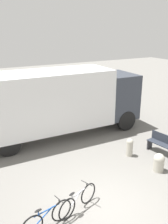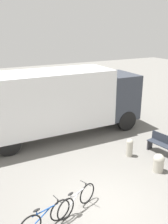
{
  "view_description": "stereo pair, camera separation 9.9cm",
  "coord_description": "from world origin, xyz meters",
  "px_view_note": "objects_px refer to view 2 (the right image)",
  "views": [
    {
      "loc": [
        -3.65,
        -5.42,
        5.42
      ],
      "look_at": [
        1.37,
        3.76,
        1.82
      ],
      "focal_mm": 40.0,
      "sensor_mm": 36.0,
      "label": 1
    },
    {
      "loc": [
        -3.56,
        -5.47,
        5.42
      ],
      "look_at": [
        1.37,
        3.76,
        1.82
      ],
      "focal_mm": 40.0,
      "sensor_mm": 36.0,
      "label": 2
    }
  ],
  "objects_px": {
    "delivery_truck": "(56,101)",
    "bollard_far_bench": "(130,147)",
    "bicycle_middle": "(77,200)",
    "bicycle_near": "(46,217)",
    "park_bench": "(167,145)",
    "bollard_near_bench": "(159,162)"
  },
  "relations": [
    {
      "from": "bicycle_near",
      "to": "bicycle_middle",
      "type": "relative_size",
      "value": 1.04
    },
    {
      "from": "park_bench",
      "to": "bollard_far_bench",
      "type": "relative_size",
      "value": 2.23
    },
    {
      "from": "bicycle_near",
      "to": "park_bench",
      "type": "bearing_deg",
      "value": 2.0
    },
    {
      "from": "delivery_truck",
      "to": "park_bench",
      "type": "distance_m",
      "value": 5.65
    },
    {
      "from": "delivery_truck",
      "to": "bollard_far_bench",
      "type": "bearing_deg",
      "value": -59.97
    },
    {
      "from": "delivery_truck",
      "to": "bicycle_near",
      "type": "distance_m",
      "value": 6.59
    },
    {
      "from": "bicycle_middle",
      "to": "bollard_near_bench",
      "type": "bearing_deg",
      "value": -13.41
    },
    {
      "from": "delivery_truck",
      "to": "park_bench",
      "type": "xyz_separation_m",
      "value": [
        3.41,
        -4.28,
        -1.4
      ]
    },
    {
      "from": "delivery_truck",
      "to": "bollard_near_bench",
      "type": "height_order",
      "value": "delivery_truck"
    },
    {
      "from": "bollard_near_bench",
      "to": "park_bench",
      "type": "bearing_deg",
      "value": 33.2
    },
    {
      "from": "delivery_truck",
      "to": "park_bench",
      "type": "relative_size",
      "value": 4.96
    },
    {
      "from": "bicycle_middle",
      "to": "bollard_near_bench",
      "type": "xyz_separation_m",
      "value": [
        3.82,
        0.49,
        0.02
      ]
    },
    {
      "from": "park_bench",
      "to": "bicycle_near",
      "type": "relative_size",
      "value": 1.1
    },
    {
      "from": "bollard_far_bench",
      "to": "bicycle_middle",
      "type": "bearing_deg",
      "value": -150.74
    },
    {
      "from": "delivery_truck",
      "to": "bicycle_near",
      "type": "relative_size",
      "value": 5.44
    },
    {
      "from": "bollard_far_bench",
      "to": "delivery_truck",
      "type": "bearing_deg",
      "value": 118.78
    },
    {
      "from": "bollard_near_bench",
      "to": "bollard_far_bench",
      "type": "bearing_deg",
      "value": 98.79
    },
    {
      "from": "delivery_truck",
      "to": "bicycle_middle",
      "type": "bearing_deg",
      "value": -105.14
    },
    {
      "from": "delivery_truck",
      "to": "bicycle_middle",
      "type": "relative_size",
      "value": 5.67
    },
    {
      "from": "bicycle_near",
      "to": "bollard_far_bench",
      "type": "bearing_deg",
      "value": 13.72
    },
    {
      "from": "delivery_truck",
      "to": "bollard_near_bench",
      "type": "xyz_separation_m",
      "value": [
        2.19,
        -5.08,
        -1.51
      ]
    },
    {
      "from": "delivery_truck",
      "to": "bollard_far_bench",
      "type": "relative_size",
      "value": 11.04
    }
  ]
}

